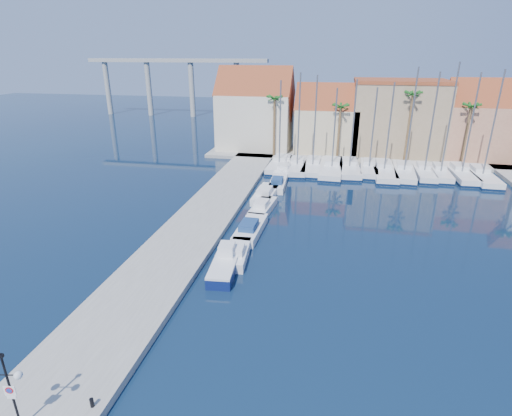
{
  "coord_description": "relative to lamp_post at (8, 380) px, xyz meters",
  "views": [
    {
      "loc": [
        3.66,
        -20.21,
        15.93
      ],
      "look_at": [
        -2.89,
        12.2,
        3.0
      ],
      "focal_mm": 28.0,
      "sensor_mm": 36.0,
      "label": 1
    }
  ],
  "objects": [
    {
      "name": "motorboat_west_2",
      "position": [
        5.59,
        28.47,
        -2.64
      ],
      "size": [
        2.31,
        5.73,
        1.4
      ],
      "rotation": [
        0.0,
        0.0,
        -0.09
      ],
      "color": "white",
      "rests_on": "ground"
    },
    {
      "name": "building_0",
      "position": [
        -0.92,
        56.63,
        3.37
      ],
      "size": [
        12.3,
        9.0,
        13.5
      ],
      "color": "beige",
      "rests_on": "shore_north"
    },
    {
      "name": "building_3",
      "position": [
        34.08,
        56.63,
        2.71
      ],
      "size": [
        10.3,
        8.0,
        12.0
      ],
      "color": "tan",
      "rests_on": "shore_north"
    },
    {
      "name": "palm_3",
      "position": [
        31.08,
        51.63,
        5.46
      ],
      "size": [
        2.6,
        2.6,
        9.65
      ],
      "color": "brown",
      "rests_on": "shore_north"
    },
    {
      "name": "sailboat_6",
      "position": [
        19.55,
        45.62,
        -2.58
      ],
      "size": [
        3.06,
        11.11,
        12.4
      ],
      "rotation": [
        0.0,
        0.0,
        0.01
      ],
      "color": "white",
      "rests_on": "ground"
    },
    {
      "name": "palm_2",
      "position": [
        23.08,
        51.63,
        6.86
      ],
      "size": [
        2.6,
        2.6,
        11.15
      ],
      "color": "brown",
      "rests_on": "shore_north"
    },
    {
      "name": "sailboat_2",
      "position": [
        9.75,
        45.94,
        -2.56
      ],
      "size": [
        3.01,
        10.03,
        13.17
      ],
      "rotation": [
        0.0,
        0.0,
        -0.04
      ],
      "color": "white",
      "rests_on": "ground"
    },
    {
      "name": "sailboat_11",
      "position": [
        32.09,
        45.58,
        -2.55
      ],
      "size": [
        2.73,
        10.13,
        14.06
      ],
      "rotation": [
        0.0,
        0.0,
        0.01
      ],
      "color": "white",
      "rests_on": "ground"
    },
    {
      "name": "motorboat_west_1",
      "position": [
        5.44,
        22.78,
        -2.64
      ],
      "size": [
        2.27,
        6.51,
        1.4
      ],
      "rotation": [
        0.0,
        0.0,
        -0.03
      ],
      "color": "white",
      "rests_on": "ground"
    },
    {
      "name": "sailboat_8",
      "position": [
        24.88,
        45.79,
        -2.52
      ],
      "size": [
        2.5,
        8.83,
        13.71
      ],
      "rotation": [
        0.0,
        0.0,
        -0.02
      ],
      "color": "white",
      "rests_on": "ground"
    },
    {
      "name": "palm_0",
      "position": [
        3.08,
        51.63,
        5.93
      ],
      "size": [
        2.6,
        2.6,
        10.15
      ],
      "color": "brown",
      "rests_on": "shore_north"
    },
    {
      "name": "palm_1",
      "position": [
        13.08,
        51.63,
        4.98
      ],
      "size": [
        2.6,
        2.6,
        9.15
      ],
      "color": "brown",
      "rests_on": "shore_north"
    },
    {
      "name": "building_2",
      "position": [
        22.08,
        57.63,
        3.11
      ],
      "size": [
        14.2,
        10.2,
        11.5
      ],
      "color": "#9F8762",
      "rests_on": "shore_north"
    },
    {
      "name": "motorboat_west_5",
      "position": [
        5.93,
        43.5,
        -2.64
      ],
      "size": [
        2.46,
        6.57,
        1.4
      ],
      "rotation": [
        0.0,
        0.0,
        -0.06
      ],
      "color": "white",
      "rests_on": "ground"
    },
    {
      "name": "shore_north",
      "position": [
        19.08,
        57.63,
        -2.9
      ],
      "size": [
        54.0,
        16.0,
        0.5
      ],
      "primitive_type": "cube",
      "color": "gray",
      "rests_on": "ground"
    },
    {
      "name": "building_1",
      "position": [
        11.08,
        56.63,
        2.14
      ],
      "size": [
        10.3,
        8.0,
        11.0
      ],
      "color": "beige",
      "rests_on": "shore_north"
    },
    {
      "name": "sailboat_1",
      "position": [
        7.51,
        45.45,
        -2.55
      ],
      "size": [
        3.09,
        9.72,
        13.48
      ],
      "rotation": [
        0.0,
        0.0,
        0.06
      ],
      "color": "white",
      "rests_on": "ground"
    },
    {
      "name": "sailboat_9",
      "position": [
        26.97,
        45.82,
        -2.48
      ],
      "size": [
        2.3,
        8.18,
        14.87
      ],
      "rotation": [
        0.0,
        0.0,
        -0.02
      ],
      "color": "white",
      "rests_on": "ground"
    },
    {
      "name": "sailboat_7",
      "position": [
        22.23,
        45.52,
        -2.55
      ],
      "size": [
        3.42,
        10.35,
        14.27
      ],
      "rotation": [
        0.0,
        0.0,
        -0.07
      ],
      "color": "white",
      "rests_on": "ground"
    },
    {
      "name": "sailboat_0",
      "position": [
        4.87,
        46.17,
        -2.57
      ],
      "size": [
        2.96,
        9.91,
        12.41
      ],
      "rotation": [
        0.0,
        0.0,
        -0.04
      ],
      "color": "white",
      "rests_on": "ground"
    },
    {
      "name": "viaduct",
      "position": [
        -30.0,
        91.63,
        7.1
      ],
      "size": [
        48.0,
        2.2,
        14.45
      ],
      "color": "#9E9E99",
      "rests_on": "ground"
    },
    {
      "name": "motorboat_west_6",
      "position": [
        5.5,
        47.92,
        -2.64
      ],
      "size": [
        2.32,
        5.9,
        1.4
      ],
      "rotation": [
        0.0,
        0.0,
        0.08
      ],
      "color": "white",
      "rests_on": "ground"
    },
    {
      "name": "lamp_post",
      "position": [
        0.0,
        0.0,
        0.0
      ],
      "size": [
        1.36,
        0.53,
        4.04
      ],
      "rotation": [
        0.0,
        0.0,
        0.17
      ],
      "color": "black",
      "rests_on": "quay_west"
    },
    {
      "name": "motorboat_west_4",
      "position": [
        5.93,
        36.93,
        -2.64
      ],
      "size": [
        2.14,
        6.07,
        1.4
      ],
      "rotation": [
        0.0,
        0.0,
        0.04
      ],
      "color": "white",
      "rests_on": "ground"
    },
    {
      "name": "sailboat_4",
      "position": [
        14.86,
        46.07,
        -2.57
      ],
      "size": [
        3.27,
        10.49,
        12.65
      ],
      "rotation": [
        0.0,
        0.0,
        0.05
      ],
      "color": "white",
      "rests_on": "ground"
    },
    {
      "name": "sailboat_3",
      "position": [
        12.46,
        45.5,
        -2.59
      ],
      "size": [
        3.41,
        11.34,
        11.6
      ],
      "rotation": [
        0.0,
        0.0,
        -0.04
      ],
      "color": "white",
      "rests_on": "ground"
    },
    {
      "name": "motorboat_west_0",
      "position": [
        5.48,
        17.72,
        -2.64
      ],
      "size": [
        2.01,
        5.14,
        1.4
      ],
      "rotation": [
        0.0,
        0.0,
        0.08
      ],
      "color": "white",
      "rests_on": "ground"
    },
    {
      "name": "sailboat_10",
      "position": [
        29.69,
        46.25,
        -2.55
      ],
      "size": [
        2.93,
        9.97,
        13.67
      ],
      "rotation": [
        0.0,
        0.0,
        0.03
      ],
      "color": "white",
      "rests_on": "ground"
    },
    {
      "name": "quay_west",
      "position": [
        0.08,
        23.13,
        -2.9
      ],
      "size": [
        6.0,
        77.0,
        0.5
      ],
      "primitive_type": "cube",
      "color": "gray",
      "rests_on": "ground"
    },
    {
      "name": "sailboat_5",
      "position": [
        17.62,
        46.36,
        -2.56
      ],
      "size": [
        2.8,
        9.11,
        11.66
      ],
      "rotation": [
        0.0,
        0.0,
        -0.05
      ],
      "color": "white",
      "rests_on": "ground"
    },
    {
      "name": "motorboat_west_3",
      "position": [
        5.12,
        32.8,
        -2.64
      ],
      "size": [
        2.42,
        6.77,
        1.4
      ],
      "rotation": [
        0.0,
        0.0,
        -0.04
      ],
      "color": "white",
      "rests_on": "ground"
    },
    {
      "name": "ground",
      "position": [
        9.08,
        9.63,
        -3.15
      ],
      "size": [
        260.0,
        260.0,
        0.0
      ],
      "primitive_type": "plane",
      "color": "black",
      "rests_on": "ground"
    },
    {
      "name": "bollard",
      "position": [
        2.48,
        1.6,
        -2.42
      ],
      "size": [
        0.19,
        0.19,
        0.47
      ],
      "primitive_type": "cylinder",
      "color": "black",
      "rests_on": "quay_west"
    },
    {
      "name": "fishing_boat",
      "position": [
        4.97,
        15.62,
        -2.53
      ],
      "size": [
        2.23,
        5.51,
        1.88
      ],
      "rotation": [
        0.0,
        0.0,
        0.08
      ],
      "color": "#0D1A50",
      "rests_on": "ground"
    }
  ]
}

